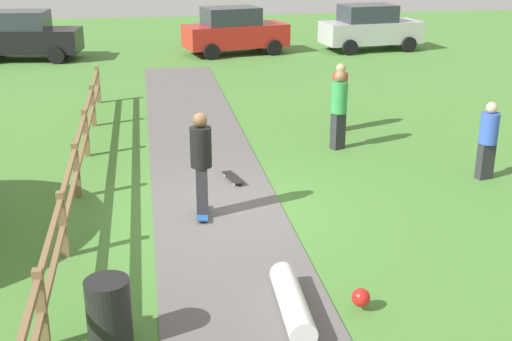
% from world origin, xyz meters
% --- Properties ---
extents(ground_plane, '(60.00, 60.00, 0.00)m').
position_xyz_m(ground_plane, '(0.00, 0.00, 0.00)').
color(ground_plane, '#4C8438').
extents(asphalt_path, '(2.40, 28.00, 0.02)m').
position_xyz_m(asphalt_path, '(0.00, 0.00, 0.01)').
color(asphalt_path, '#605E5B').
rests_on(asphalt_path, ground_plane).
extents(wooden_fence, '(0.12, 18.12, 1.10)m').
position_xyz_m(wooden_fence, '(-2.60, 0.00, 0.67)').
color(wooden_fence, olive).
rests_on(wooden_fence, ground_plane).
extents(trash_bin, '(0.56, 0.56, 0.90)m').
position_xyz_m(trash_bin, '(-1.80, -3.90, 0.45)').
color(trash_bin, black).
rests_on(trash_bin, ground_plane).
extents(skater_riding, '(0.42, 0.82, 1.92)m').
position_xyz_m(skater_riding, '(-0.30, -0.07, 1.10)').
color(skater_riding, '#265999').
rests_on(skater_riding, asphalt_path).
extents(skater_fallen, '(1.29, 1.67, 0.36)m').
position_xyz_m(skater_fallen, '(0.66, -3.61, 0.20)').
color(skater_fallen, white).
rests_on(skater_fallen, asphalt_path).
extents(skateboard_loose, '(0.38, 0.82, 0.08)m').
position_xyz_m(skateboard_loose, '(0.48, 1.64, 0.09)').
color(skateboard_loose, black).
rests_on(skateboard_loose, asphalt_path).
extents(bystander_green, '(0.52, 0.52, 1.87)m').
position_xyz_m(bystander_green, '(3.22, 3.46, 1.04)').
color(bystander_green, '#2D2D33').
rests_on(bystander_green, ground_plane).
extents(bystander_blue, '(0.44, 0.44, 1.64)m').
position_xyz_m(bystander_blue, '(5.68, 0.98, 0.90)').
color(bystander_blue, '#2D2D33').
rests_on(bystander_blue, ground_plane).
extents(bystander_red, '(0.53, 0.53, 1.74)m').
position_xyz_m(bystander_red, '(3.67, 4.95, 0.96)').
color(bystander_red, '#2D2D33').
rests_on(bystander_red, ground_plane).
extents(parked_car_red, '(4.46, 2.65, 1.92)m').
position_xyz_m(parked_car_red, '(2.54, 16.67, 0.96)').
color(parked_car_red, red).
rests_on(parked_car_red, ground_plane).
extents(parked_car_black, '(4.38, 2.39, 1.92)m').
position_xyz_m(parked_car_black, '(-5.82, 16.68, 0.96)').
color(parked_car_black, black).
rests_on(parked_car_black, ground_plane).
extents(parked_car_silver, '(4.38, 2.39, 1.92)m').
position_xyz_m(parked_car_silver, '(8.37, 16.67, 0.96)').
color(parked_car_silver, '#B7B7BC').
rests_on(parked_car_silver, ground_plane).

